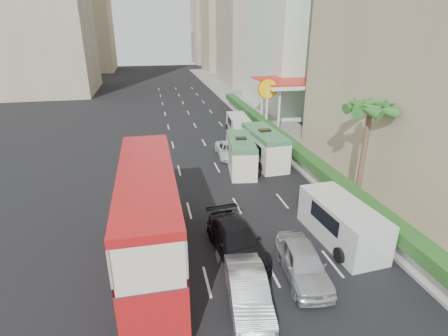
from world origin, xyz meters
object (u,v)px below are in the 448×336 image
object	(u,v)px
car_silver_lane_a	(248,306)
double_decker_bus	(150,219)
panel_van_far	(238,125)
car_black	(236,253)
panel_van_near	(341,222)
minibus_far	(264,147)
palm_tree	(363,154)
minibus_near	(241,154)
van_asset	(229,156)
shell_station	(286,104)
car_silver_lane_b	(301,276)

from	to	relation	value
car_silver_lane_a	double_decker_bus	bearing A→B (deg)	141.15
panel_van_far	car_black	bearing A→B (deg)	-100.72
double_decker_bus	panel_van_near	bearing A→B (deg)	-0.70
double_decker_bus	minibus_far	world-z (taller)	double_decker_bus
panel_van_near	palm_tree	distance (m)	5.92
panel_van_far	minibus_near	bearing A→B (deg)	-99.44
minibus_far	palm_tree	bearing A→B (deg)	-67.95
car_silver_lane_a	car_black	world-z (taller)	car_black
minibus_near	panel_van_near	distance (m)	11.74
double_decker_bus	car_silver_lane_a	distance (m)	6.01
van_asset	palm_tree	bearing A→B (deg)	-55.63
double_decker_bus	panel_van_near	xyz separation A→B (m)	(10.21, -0.12, -1.40)
shell_station	car_black	bearing A→B (deg)	-116.90
car_silver_lane_a	minibus_near	world-z (taller)	minibus_near
van_asset	shell_station	bearing A→B (deg)	46.39
car_silver_lane_b	car_black	xyz separation A→B (m)	(-2.60, 2.47, 0.00)
minibus_near	shell_station	world-z (taller)	shell_station
panel_van_near	minibus_near	bearing A→B (deg)	99.16
car_silver_lane_b	double_decker_bus	bearing A→B (deg)	165.27
panel_van_near	panel_van_far	bearing A→B (deg)	86.56
car_silver_lane_b	van_asset	xyz separation A→B (m)	(0.32, 16.99, 0.00)
van_asset	panel_van_near	distance (m)	14.90
double_decker_bus	palm_tree	world-z (taller)	palm_tree
double_decker_bus	car_black	xyz separation A→B (m)	(4.29, -0.09, -2.53)
minibus_near	shell_station	bearing A→B (deg)	61.97
car_black	panel_van_near	distance (m)	6.03
car_silver_lane_b	panel_van_near	distance (m)	4.26
van_asset	minibus_near	xyz separation A→B (m)	(0.26, -3.13, 1.30)
car_silver_lane_a	van_asset	distance (m)	18.59
van_asset	car_black	bearing A→B (deg)	-99.30
panel_van_near	van_asset	bearing A→B (deg)	97.34
car_black	minibus_far	xyz separation A→B (m)	(5.59, 12.51, 1.42)
van_asset	double_decker_bus	bearing A→B (deg)	-114.46
car_silver_lane_b	van_asset	bearing A→B (deg)	94.53
van_asset	shell_station	size ratio (longest dim) A/B	0.56
minibus_far	shell_station	size ratio (longest dim) A/B	0.80
car_silver_lane_b	car_black	size ratio (longest dim) A/B	0.86
car_silver_lane_b	panel_van_near	bearing A→B (deg)	41.85
car_silver_lane_a	minibus_far	bearing A→B (deg)	75.87
minibus_near	panel_van_near	bearing A→B (deg)	-68.53
car_silver_lane_b	panel_van_far	bearing A→B (deg)	88.53
shell_station	minibus_far	bearing A→B (deg)	-120.06
double_decker_bus	panel_van_far	distance (m)	23.76
car_silver_lane_b	shell_station	size ratio (longest dim) A/B	0.58
double_decker_bus	car_silver_lane_b	size ratio (longest dim) A/B	2.38
car_silver_lane_a	panel_van_far	world-z (taller)	panel_van_far
minibus_far	panel_van_near	world-z (taller)	minibus_far
car_black	minibus_far	bearing A→B (deg)	59.91
double_decker_bus	van_asset	xyz separation A→B (m)	(7.21, 14.43, -2.53)
car_black	panel_van_near	world-z (taller)	panel_van_near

